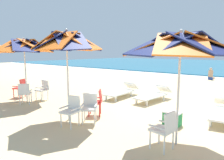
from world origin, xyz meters
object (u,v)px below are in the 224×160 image
at_px(beach_umbrella_0, 181,45).
at_px(sun_lounger_1, 223,111).
at_px(plastic_chair_1, 90,106).
at_px(beach_umbrella_1, 67,42).
at_px(sun_lounger_3, 122,91).
at_px(plastic_chair_6, 43,89).
at_px(plastic_chair_5, 20,87).
at_px(plastic_chair_0, 165,128).
at_px(plastic_chair_3, 97,101).
at_px(beachgoer_seated, 211,76).
at_px(plastic_chair_4, 25,92).
at_px(plastic_chair_2, 71,109).
at_px(beach_umbrella_2, 24,46).
at_px(cooler_box, 172,118).
at_px(sun_lounger_2, 153,95).

bearing_deg(beach_umbrella_0, sun_lounger_1, 80.10).
height_order(beach_umbrella_0, plastic_chair_1, beach_umbrella_0).
bearing_deg(beach_umbrella_1, beach_umbrella_0, 8.75).
bearing_deg(sun_lounger_3, plastic_chair_6, -132.46).
bearing_deg(sun_lounger_3, plastic_chair_5, -139.87).
relative_size(plastic_chair_0, sun_lounger_3, 0.40).
height_order(plastic_chair_3, beachgoer_seated, beachgoer_seated).
xyz_separation_m(plastic_chair_3, sun_lounger_1, (3.34, 2.17, -0.22)).
bearing_deg(sun_lounger_3, plastic_chair_3, -69.79).
bearing_deg(plastic_chair_3, plastic_chair_4, -165.25).
distance_m(plastic_chair_0, sun_lounger_3, 5.19).
distance_m(plastic_chair_2, plastic_chair_4, 3.36).
bearing_deg(beach_umbrella_1, beach_umbrella_2, 173.92).
distance_m(sun_lounger_1, cooler_box, 1.75).
xyz_separation_m(plastic_chair_3, beach_umbrella_2, (-3.67, -0.52, 1.84)).
relative_size(plastic_chair_2, plastic_chair_3, 1.00).
distance_m(beach_umbrella_0, sun_lounger_1, 3.25).
relative_size(sun_lounger_3, cooler_box, 4.35).
xyz_separation_m(plastic_chair_1, cooler_box, (2.00, 1.38, -0.30)).
xyz_separation_m(plastic_chair_2, sun_lounger_1, (3.20, 3.35, -0.22)).
relative_size(plastic_chair_1, sun_lounger_3, 0.40).
distance_m(plastic_chair_4, beachgoer_seated, 13.39).
xyz_separation_m(plastic_chair_1, plastic_chair_3, (-0.31, 0.63, 0.00)).
xyz_separation_m(plastic_chair_3, plastic_chair_6, (-3.38, 0.08, 0.00)).
relative_size(beach_umbrella_2, plastic_chair_5, 3.13).
distance_m(plastic_chair_3, beachgoer_seated, 12.02).
bearing_deg(plastic_chair_0, plastic_chair_2, -172.41).
bearing_deg(sun_lounger_1, plastic_chair_2, -133.64).
height_order(beach_umbrella_1, plastic_chair_4, beach_umbrella_1).
xyz_separation_m(sun_lounger_2, cooler_box, (1.80, -2.21, -0.08)).
distance_m(plastic_chair_5, sun_lounger_2, 6.09).
relative_size(beach_umbrella_1, sun_lounger_3, 1.28).
bearing_deg(cooler_box, plastic_chair_2, -138.37).
distance_m(plastic_chair_3, cooler_box, 2.45).
bearing_deg(sun_lounger_3, plastic_chair_2, -73.66).
bearing_deg(beach_umbrella_1, plastic_chair_4, 179.32).
bearing_deg(beach_umbrella_0, beachgoer_seated, 100.51).
distance_m(plastic_chair_1, beachgoer_seated, 12.64).
bearing_deg(plastic_chair_6, sun_lounger_1, 17.28).
xyz_separation_m(beach_umbrella_0, plastic_chair_4, (-6.09, -0.47, -1.75)).
bearing_deg(plastic_chair_1, beach_umbrella_1, -160.42).
bearing_deg(beach_umbrella_2, plastic_chair_4, -33.83).
distance_m(plastic_chair_5, plastic_chair_6, 1.28).
bearing_deg(sun_lounger_1, beachgoer_seated, 105.58).
relative_size(beach_umbrella_1, plastic_chair_1, 3.23).
bearing_deg(beach_umbrella_0, plastic_chair_5, 179.77).
distance_m(beach_umbrella_2, plastic_chair_5, 2.06).
bearing_deg(plastic_chair_2, cooler_box, 41.63).
bearing_deg(beach_umbrella_0, plastic_chair_6, 175.87).
bearing_deg(plastic_chair_4, plastic_chair_3, 14.75).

